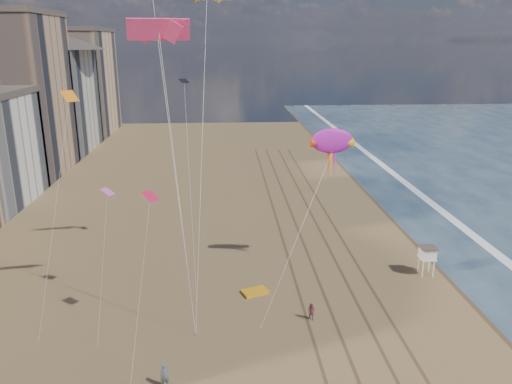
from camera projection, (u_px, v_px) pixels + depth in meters
wet_sand at (430, 226)px, 66.65m from camera, size 260.00×260.00×0.00m
foam at (460, 225)px, 66.91m from camera, size 260.00×260.00×0.00m
tracks at (323, 261)px, 56.09m from camera, size 7.68×120.00×0.01m
lifeguard_stand at (427, 253)px, 52.19m from camera, size 1.74×1.74×3.14m
grounded_kite at (255, 292)px, 48.95m from camera, size 2.87×2.37×0.28m
show_kite at (332, 141)px, 49.73m from camera, size 6.15×5.89×18.78m
kite_flyer_a at (165, 376)px, 35.39m from camera, size 0.72×0.48×1.94m
kite_flyer_b at (312, 312)px, 44.05m from camera, size 1.00×0.99×1.63m
small_kites at (115, 130)px, 45.21m from camera, size 12.08×17.31×9.34m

